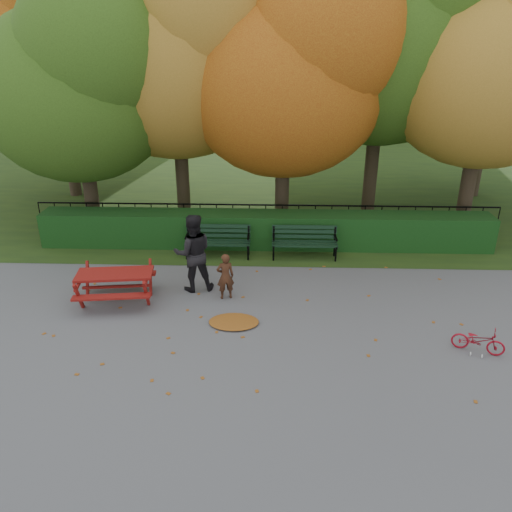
{
  "coord_description": "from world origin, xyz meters",
  "views": [
    {
      "loc": [
        0.21,
        -9.13,
        5.6
      ],
      "look_at": [
        -0.16,
        1.42,
        1.0
      ],
      "focal_mm": 35.0,
      "sensor_mm": 36.0,
      "label": 1
    }
  ],
  "objects_px": {
    "bicycle": "(478,340)",
    "tree_c": "(297,69)",
    "tree_b": "(185,46)",
    "tree_e": "(505,60)",
    "tree_g": "(511,46)",
    "tree_a": "(83,81)",
    "bench_left": "(218,239)",
    "bench_right": "(304,240)",
    "adult": "(193,253)",
    "tree_d": "(399,25)",
    "tree_f": "(60,36)",
    "child": "(225,276)",
    "picnic_table": "(115,279)"
  },
  "relations": [
    {
      "from": "bicycle",
      "to": "tree_f",
      "type": "bearing_deg",
      "value": 69.79
    },
    {
      "from": "tree_b",
      "to": "adult",
      "type": "bearing_deg",
      "value": -81.23
    },
    {
      "from": "tree_a",
      "to": "tree_c",
      "type": "bearing_deg",
      "value": 3.65
    },
    {
      "from": "tree_g",
      "to": "adult",
      "type": "height_order",
      "value": "tree_g"
    },
    {
      "from": "bench_left",
      "to": "bench_right",
      "type": "distance_m",
      "value": 2.4
    },
    {
      "from": "child",
      "to": "adult",
      "type": "xyz_separation_m",
      "value": [
        -0.79,
        0.43,
        0.39
      ]
    },
    {
      "from": "tree_d",
      "to": "tree_f",
      "type": "bearing_deg",
      "value": 169.67
    },
    {
      "from": "tree_a",
      "to": "tree_b",
      "type": "xyz_separation_m",
      "value": [
        2.74,
        1.17,
        0.88
      ]
    },
    {
      "from": "adult",
      "to": "tree_d",
      "type": "bearing_deg",
      "value": -148.98
    },
    {
      "from": "tree_a",
      "to": "tree_f",
      "type": "xyz_separation_m",
      "value": [
        -1.94,
        3.66,
        1.17
      ]
    },
    {
      "from": "picnic_table",
      "to": "tree_b",
      "type": "bearing_deg",
      "value": 73.91
    },
    {
      "from": "bench_right",
      "to": "bench_left",
      "type": "bearing_deg",
      "value": 180.0
    },
    {
      "from": "tree_b",
      "to": "picnic_table",
      "type": "relative_size",
      "value": 4.73
    },
    {
      "from": "bench_left",
      "to": "adult",
      "type": "relative_size",
      "value": 0.94
    },
    {
      "from": "tree_e",
      "to": "picnic_table",
      "type": "height_order",
      "value": "tree_e"
    },
    {
      "from": "adult",
      "to": "picnic_table",
      "type": "bearing_deg",
      "value": 7.54
    },
    {
      "from": "bicycle",
      "to": "tree_c",
      "type": "bearing_deg",
      "value": 47.89
    },
    {
      "from": "tree_a",
      "to": "tree_e",
      "type": "height_order",
      "value": "tree_e"
    },
    {
      "from": "tree_b",
      "to": "bench_right",
      "type": "relative_size",
      "value": 4.88
    },
    {
      "from": "child",
      "to": "bicycle",
      "type": "distance_m",
      "value": 5.49
    },
    {
      "from": "tree_c",
      "to": "tree_e",
      "type": "relative_size",
      "value": 0.98
    },
    {
      "from": "tree_f",
      "to": "child",
      "type": "relative_size",
      "value": 8.14
    },
    {
      "from": "bench_right",
      "to": "tree_d",
      "type": "bearing_deg",
      "value": 51.77
    },
    {
      "from": "tree_b",
      "to": "tree_e",
      "type": "xyz_separation_m",
      "value": [
        8.97,
        -0.98,
        -0.32
      ]
    },
    {
      "from": "tree_b",
      "to": "tree_g",
      "type": "height_order",
      "value": "tree_b"
    },
    {
      "from": "tree_b",
      "to": "picnic_table",
      "type": "bearing_deg",
      "value": -99.11
    },
    {
      "from": "tree_e",
      "to": "bench_right",
      "type": "relative_size",
      "value": 4.53
    },
    {
      "from": "tree_a",
      "to": "tree_b",
      "type": "bearing_deg",
      "value": 23.05
    },
    {
      "from": "tree_c",
      "to": "tree_b",
      "type": "bearing_deg",
      "value": 166.55
    },
    {
      "from": "tree_b",
      "to": "tree_e",
      "type": "bearing_deg",
      "value": -6.21
    },
    {
      "from": "bench_left",
      "to": "child",
      "type": "height_order",
      "value": "child"
    },
    {
      "from": "tree_e",
      "to": "bicycle",
      "type": "distance_m",
      "value": 8.47
    },
    {
      "from": "tree_b",
      "to": "picnic_table",
      "type": "xyz_separation_m",
      "value": [
        -0.93,
        -5.77,
        -4.84
      ]
    },
    {
      "from": "child",
      "to": "bicycle",
      "type": "relative_size",
      "value": 1.16
    },
    {
      "from": "tree_a",
      "to": "tree_g",
      "type": "relative_size",
      "value": 0.88
    },
    {
      "from": "tree_d",
      "to": "tree_g",
      "type": "relative_size",
      "value": 1.12
    },
    {
      "from": "bench_right",
      "to": "adult",
      "type": "xyz_separation_m",
      "value": [
        -2.76,
        -2.04,
        0.44
      ]
    },
    {
      "from": "tree_f",
      "to": "tree_g",
      "type": "bearing_deg",
      "value": 1.94
    },
    {
      "from": "tree_e",
      "to": "bench_left",
      "type": "distance_m",
      "value": 9.29
    },
    {
      "from": "tree_c",
      "to": "adult",
      "type": "relative_size",
      "value": 4.18
    },
    {
      "from": "tree_c",
      "to": "tree_g",
      "type": "height_order",
      "value": "tree_g"
    },
    {
      "from": "tree_a",
      "to": "tree_e",
      "type": "bearing_deg",
      "value": 0.94
    },
    {
      "from": "tree_g",
      "to": "bicycle",
      "type": "distance_m",
      "value": 12.44
    },
    {
      "from": "tree_a",
      "to": "tree_f",
      "type": "relative_size",
      "value": 0.81
    },
    {
      "from": "tree_e",
      "to": "child",
      "type": "bearing_deg",
      "value": -148.39
    },
    {
      "from": "tree_a",
      "to": "bicycle",
      "type": "height_order",
      "value": "tree_a"
    },
    {
      "from": "tree_g",
      "to": "adult",
      "type": "xyz_separation_m",
      "value": [
        -9.99,
        -8.1,
        -4.42
      ]
    },
    {
      "from": "child",
      "to": "tree_d",
      "type": "bearing_deg",
      "value": -143.35
    },
    {
      "from": "tree_b",
      "to": "bench_right",
      "type": "bearing_deg",
      "value": -40.67
    },
    {
      "from": "tree_b",
      "to": "bench_left",
      "type": "bearing_deg",
      "value": -69.42
    }
  ]
}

